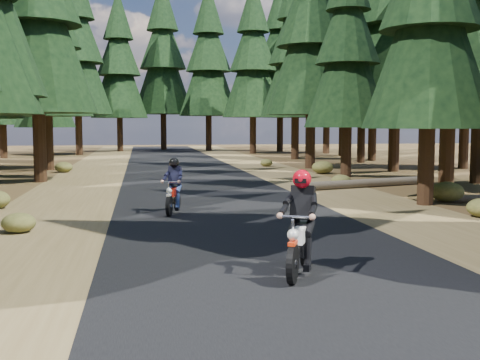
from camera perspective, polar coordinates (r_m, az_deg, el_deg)
The scene contains 9 objects.
ground at distance 12.46m, azimuth 1.14°, elevation -5.67°, with size 120.00×120.00×0.00m, color #402917.
road at distance 17.34m, azimuth -1.90°, elevation -2.56°, with size 6.00×100.00×0.01m, color black.
shoulder_l at distance 17.35m, azimuth -17.16°, elevation -2.80°, with size 3.20×100.00×0.01m, color brown.
shoulder_r at distance 18.51m, azimuth 12.37°, elevation -2.19°, with size 3.20×100.00×0.01m, color brown.
pine_forest at distance 33.61m, azimuth -5.70°, elevation 14.69°, with size 34.59×55.08×16.32m.
log_near at distance 23.26m, azimuth 11.91°, elevation -0.30°, with size 0.32×0.32×5.57m, color #4C4233.
understory_shrubs at distance 19.92m, azimuth 5.24°, elevation -0.81°, with size 14.34×32.21×0.63m.
rider_lead at distance 9.50m, azimuth 5.68°, elevation -5.72°, with size 1.28×1.91×1.65m.
rider_follow at distance 16.08m, azimuth -6.35°, elevation -1.43°, with size 0.90×1.73×1.48m.
Camera 1 is at (-2.25, -12.03, 2.36)m, focal length 45.00 mm.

